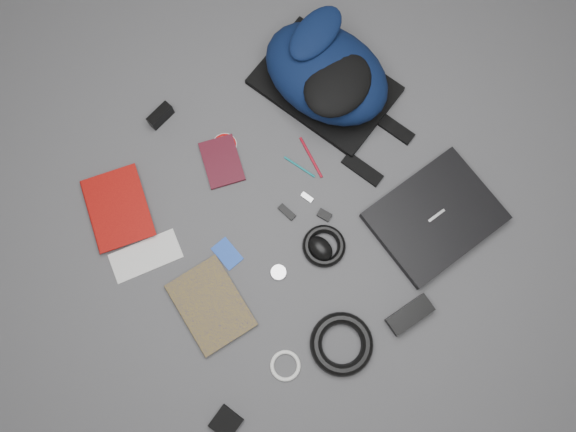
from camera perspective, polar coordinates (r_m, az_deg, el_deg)
ground at (r=1.79m, az=-0.00°, el=-0.15°), size 4.00×4.00×0.00m
backpack at (r=1.86m, az=3.93°, el=14.28°), size 0.44×0.55×0.20m
laptop at (r=1.83m, az=14.71°, el=-0.08°), size 0.38×0.30×0.04m
textbook_red at (r=1.88m, az=-19.50°, el=-0.19°), size 0.25×0.30×0.03m
comic_book at (r=1.76m, az=-10.45°, el=-10.51°), size 0.21×0.27×0.02m
envelope at (r=1.82m, az=-14.25°, el=-3.96°), size 0.24×0.15×0.00m
dvd_case at (r=1.85m, az=-6.74°, el=5.51°), size 0.17×0.19×0.01m
compact_camera at (r=1.92m, az=-12.83°, el=9.91°), size 0.09×0.05×0.05m
sticker_disc at (r=1.87m, az=-6.46°, el=7.21°), size 0.11×0.11×0.00m
pen_teal at (r=1.83m, az=1.17°, el=5.02°), size 0.04×0.12×0.01m
pen_red at (r=1.84m, az=2.35°, el=5.97°), size 0.04×0.15×0.01m
id_badge at (r=1.77m, az=-6.20°, el=-3.82°), size 0.06×0.09×0.00m
usb_black at (r=1.79m, az=-0.12°, el=0.41°), size 0.03×0.06×0.01m
usb_silver at (r=1.80m, az=1.95°, el=1.90°), size 0.03×0.04×0.01m
key_fob at (r=1.79m, az=3.72°, el=0.10°), size 0.04×0.05×0.01m
mouse at (r=1.75m, az=3.32°, el=-3.29°), size 0.07×0.09×0.05m
headphone_left at (r=1.75m, az=-5.60°, el=-9.84°), size 0.07×0.07×0.01m
headphone_right at (r=1.75m, az=-0.97°, el=-5.74°), size 0.06×0.06×0.01m
cable_coil at (r=1.76m, az=3.68°, el=-3.05°), size 0.15×0.15×0.03m
power_brick at (r=1.77m, az=12.26°, el=-9.78°), size 0.15×0.07×0.04m
power_cord_coil at (r=1.73m, az=5.46°, el=-12.81°), size 0.20×0.20×0.04m
pouch at (r=1.75m, az=-6.33°, el=-20.14°), size 0.09×0.09×0.02m
white_cable_coil at (r=1.74m, az=-0.27°, el=-14.96°), size 0.10×0.10×0.01m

